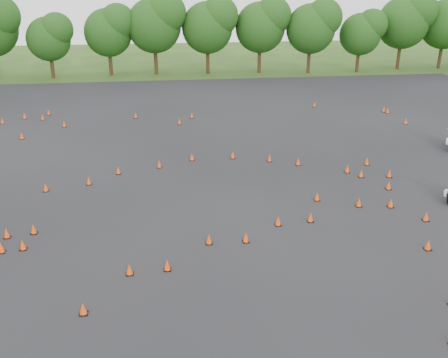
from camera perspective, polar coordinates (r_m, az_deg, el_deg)
name	(u,v)px	position (r m, az deg, el deg)	size (l,w,h in m)	color
ground	(235,236)	(23.18, 1.27, -6.49)	(140.00, 140.00, 0.00)	#2D5119
asphalt_pad	(220,185)	(28.53, -0.51, -0.70)	(62.00, 62.00, 0.00)	black
treeline	(208,41)	(55.89, -1.79, 15.51)	(86.95, 32.39, 9.97)	#1C4313
traffic_cones	(219,185)	(28.01, -0.53, -0.66)	(36.30, 33.62, 0.45)	#FF4A0A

